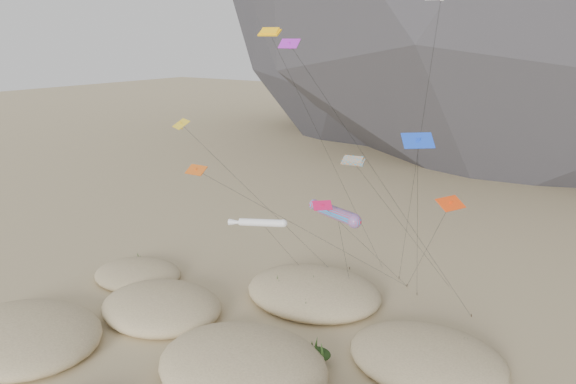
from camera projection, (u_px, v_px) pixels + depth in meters
name	position (u px, v px, depth m)	size (l,w,h in m)	color
ground	(214.00, 382.00, 44.34)	(500.00, 500.00, 0.00)	#CCB789
dunes	(226.00, 347.00, 48.14)	(48.18, 38.58, 3.84)	#CCB789
dune_grass	(225.00, 351.00, 47.23)	(43.25, 27.35, 1.53)	black
kite_stakes	(368.00, 282.00, 62.04)	(21.58, 6.35, 0.30)	#3F2D1E
rainbow_tube_kite	(335.00, 213.00, 46.34)	(7.38, 13.53, 13.19)	red
white_tube_kite	(259.00, 223.00, 54.15)	(5.91, 10.56, 9.65)	silver
orange_parafoil	(272.00, 37.00, 54.54)	(8.97, 12.21, 27.26)	#FFB60D
multi_parafoil	(355.00, 163.00, 49.49)	(6.42, 13.95, 16.26)	orange
delta_kites	(328.00, 133.00, 46.63)	(29.09, 19.80, 29.85)	#C65112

